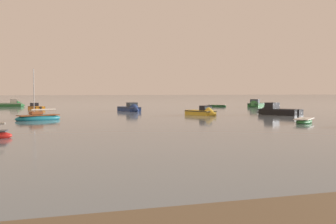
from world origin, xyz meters
name	(u,v)px	position (x,y,z in m)	size (l,w,h in m)	color
rowboat_moored_0	(216,106)	(13.99, 58.89, 0.18)	(4.24, 3.24, 0.65)	#23602D
motorboat_moored_2	(255,105)	(20.75, 55.07, 0.35)	(5.96, 5.79, 2.35)	#23602D
motorboat_moored_3	(274,112)	(9.02, 29.54, 0.36)	(4.69, 6.63, 2.40)	black
motorboat_moored_5	(204,113)	(-0.45, 30.88, 0.28)	(3.33, 5.24, 1.89)	gold
motorboat_moored_6	(12,105)	(-25.69, 71.68, 0.36)	(6.41, 2.62, 2.37)	#23602D
motorboat_moored_7	(35,108)	(-21.28, 56.63, 0.26)	(3.06, 4.71, 1.70)	orange
sailboat_moored_1	(38,118)	(-21.01, 27.74, 0.25)	(5.30, 3.55, 5.72)	#197084
rowboat_moored_2	(304,121)	(3.61, 15.52, 0.17)	(3.84, 3.77, 0.63)	#23602D
motorboat_moored_10	(131,109)	(-6.98, 44.57, 0.31)	(3.11, 5.75, 2.08)	navy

